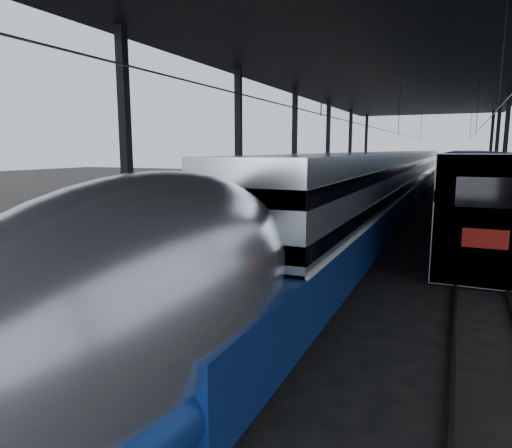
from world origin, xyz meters
The scene contains 7 objects.
ground centered at (0.00, 0.00, 0.00)m, with size 160.00×160.00×0.00m, color black.
platform centered at (-3.50, 20.00, 0.50)m, with size 6.00×80.00×1.00m, color #4C4C4F.
yellow_strip centered at (-0.70, 20.00, 1.00)m, with size 0.30×80.00×0.01m, color yellow.
rails centered at (4.50, 20.00, 0.08)m, with size 6.52×80.00×0.16m.
canopy centered at (1.90, 20.00, 9.12)m, with size 18.00×75.00×9.47m.
tgv_train centered at (2.00, 23.60, 1.98)m, with size 2.96×65.20×4.24m.
second_train centered at (7.00, 33.35, 2.17)m, with size 3.11×56.05×4.28m.
Camera 1 is at (6.12, -9.40, 4.40)m, focal length 32.00 mm.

